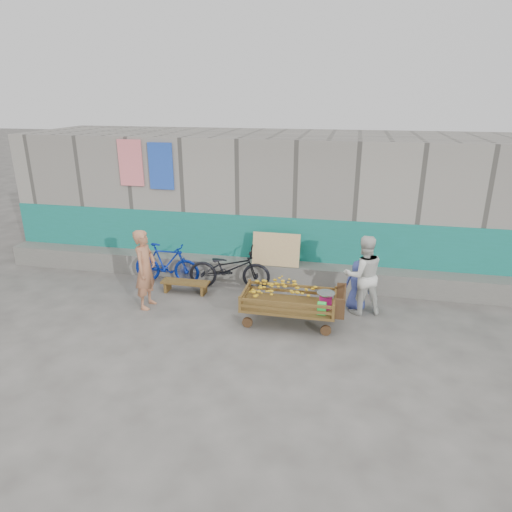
% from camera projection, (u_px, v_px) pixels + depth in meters
% --- Properties ---
extents(ground, '(80.00, 80.00, 0.00)m').
position_uv_depth(ground, '(236.00, 333.00, 7.83)').
color(ground, '#4D4A46').
rests_on(ground, ground).
extents(building_wall, '(12.00, 3.50, 3.00)m').
position_uv_depth(building_wall, '(277.00, 199.00, 11.06)').
color(building_wall, gray).
rests_on(building_wall, ground).
extents(banana_cart, '(1.80, 0.82, 0.77)m').
position_uv_depth(banana_cart, '(287.00, 296.00, 8.01)').
color(banana_cart, '#4E3416').
rests_on(banana_cart, ground).
extents(bench, '(0.99, 0.30, 0.25)m').
position_uv_depth(bench, '(185.00, 284.00, 9.38)').
color(bench, '#4E3416').
rests_on(bench, ground).
extents(vendor_man, '(0.38, 0.57, 1.54)m').
position_uv_depth(vendor_man, '(145.00, 269.00, 8.57)').
color(vendor_man, '#B06F4C').
rests_on(vendor_man, ground).
extents(woman, '(0.87, 0.77, 1.51)m').
position_uv_depth(woman, '(363.00, 275.00, 8.34)').
color(woman, silver).
rests_on(woman, ground).
extents(child, '(0.48, 0.32, 0.97)m').
position_uv_depth(child, '(357.00, 285.00, 8.57)').
color(child, '#404EA1').
rests_on(child, ground).
extents(bicycle_dark, '(1.76, 0.78, 0.89)m').
position_uv_depth(bicycle_dark, '(229.00, 268.00, 9.50)').
color(bicycle_dark, black).
rests_on(bicycle_dark, ground).
extents(bicycle_blue, '(1.48, 0.43, 0.88)m').
position_uv_depth(bicycle_blue, '(167.00, 263.00, 9.77)').
color(bicycle_blue, navy).
rests_on(bicycle_blue, ground).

